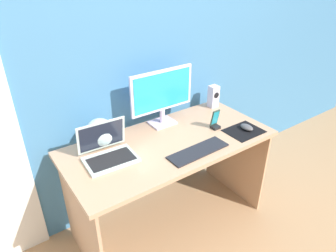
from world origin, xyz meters
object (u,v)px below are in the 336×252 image
fishbowl (100,133)px  phone_in_dock (215,122)px  mouse (247,127)px  monitor (162,94)px  speaker_right (213,96)px  laptop (108,151)px  keyboard_external (198,151)px

fishbowl → phone_in_dock: bearing=-18.8°
mouse → phone_in_dock: (-0.16, 0.15, 0.03)m
monitor → phone_in_dock: size_ratio=3.53×
speaker_right → laptop: bearing=-170.1°
fishbowl → phone_in_dock: size_ratio=1.35×
keyboard_external → phone_in_dock: 0.34m
monitor → fishbowl: (-0.48, -0.01, -0.14)m
laptop → phone_in_dock: laptop is taller
speaker_right → mouse: speaker_right is taller
monitor → phone_in_dock: (0.27, -0.27, -0.18)m
monitor → keyboard_external: (-0.02, -0.43, -0.22)m
laptop → phone_in_dock: size_ratio=2.26×
keyboard_external → phone_in_dock: bearing=28.3°
laptop → mouse: 0.97m
laptop → fishbowl: 0.17m
speaker_right → mouse: bearing=-98.9°
fishbowl → keyboard_external: bearing=-42.6°
fishbowl → phone_in_dock: 0.79m
fishbowl → phone_in_dock: fishbowl is taller
keyboard_external → mouse: mouse is taller
fishbowl → speaker_right: bearing=1.0°
speaker_right → laptop: size_ratio=0.56×
monitor → fishbowl: 0.50m
speaker_right → phone_in_dock: 0.36m
monitor → mouse: 0.63m
speaker_right → phone_in_dock: bearing=-129.9°
monitor → laptop: monitor is taller
mouse → phone_in_dock: size_ratio=0.72×
fishbowl → keyboard_external: size_ratio=0.46×
fishbowl → mouse: size_ratio=1.87×
fishbowl → mouse: (0.91, -0.40, -0.07)m
monitor → speaker_right: (0.49, 0.01, -0.14)m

